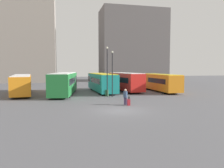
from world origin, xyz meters
The scene contains 12 objects.
ground_plane centered at (0.00, 0.00, 0.00)m, with size 160.00×160.00×0.00m, color #56565B.
building_block_right centered at (16.40, 45.77, 10.70)m, with size 19.67×10.01×21.41m.
bus_0 centered at (-10.66, 15.25, 1.53)m, with size 4.01×12.06×2.78m.
bus_1 centered at (-4.62, 13.68, 1.69)m, with size 4.33×12.38×3.11m.
bus_2 centered at (1.23, 15.91, 1.60)m, with size 2.98×11.51×2.92m.
bus_3 centered at (5.25, 15.95, 1.64)m, with size 3.53×9.81×3.02m.
bus_4 centered at (10.65, 14.19, 1.54)m, with size 2.52×10.31×2.82m.
traveler centered at (1.41, 2.93, 0.97)m, with size 0.46×0.46×1.64m.
suitcase centered at (1.62, 2.46, 0.33)m, with size 0.31×0.40×0.93m.
lamp_post_0 centered at (0.89, 9.66, 3.81)m, with size 0.28×0.28×6.58m.
lamp_post_1 centered at (1.51, 9.38, 3.51)m, with size 0.28×0.28×6.01m.
trash_bin centered at (0.93, 10.23, 0.42)m, with size 0.52×0.52×0.85m.
Camera 1 is at (-4.94, -18.55, 3.75)m, focal length 35.00 mm.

